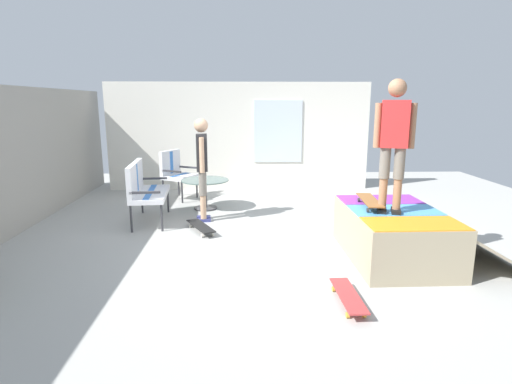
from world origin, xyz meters
The scene contains 11 objects.
ground_plane centered at (0.00, 0.00, -0.05)m, with size 12.00×12.00×0.10m, color #A8A8A3.
house_facade centered at (3.80, 0.49, 1.23)m, with size 0.23×6.00×2.45m.
skate_ramp centered at (-0.70, -1.58, 0.32)m, with size 1.79×2.02×0.65m.
patio_bench centered at (1.08, 2.10, 0.62)m, with size 1.30×0.66×1.02m.
patio_chair_near_house centered at (2.80, 1.83, 0.61)m, with size 0.80×0.77×1.02m.
patio_table centered at (1.91, 1.13, 0.40)m, with size 0.90×0.90×0.57m.
person_watching centered at (1.14, 1.10, 1.03)m, with size 0.48×0.27×1.75m.
person_skater centered at (-0.82, -1.42, 1.59)m, with size 0.31×0.46×1.63m.
skateboard_by_bench centered at (0.49, 1.08, 0.08)m, with size 0.81×0.53×0.10m.
skateboard_spare centered at (-1.94, -0.65, 0.08)m, with size 0.80×0.22×0.10m.
skateboard_on_ramp centered at (-0.54, -1.26, 0.73)m, with size 0.81×0.26×0.10m.
Camera 1 is at (-5.74, 0.42, 2.01)m, focal length 28.76 mm.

